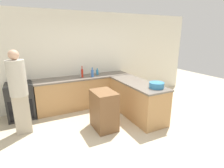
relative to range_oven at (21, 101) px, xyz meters
The scene contains 12 objects.
ground_plane 2.66m from the range_oven, 50.16° to the right, with size 14.00×14.00×0.00m, color beige.
wall_back 1.93m from the range_oven, 11.26° to the left, with size 8.00×0.06×2.70m.
counter_back 1.68m from the range_oven, ahead, with size 2.73×0.64×0.90m.
counter_peninsula 2.95m from the range_oven, 23.76° to the right, with size 0.69×1.81×0.90m.
range_oven is the anchor object (origin of this frame).
island_table 2.19m from the range_oven, 40.62° to the right, with size 0.46×0.64×0.87m.
mixing_bowl 3.36m from the range_oven, 32.60° to the right, with size 0.33×0.33×0.13m.
water_bottle_blue 1.97m from the range_oven, ahead, with size 0.08×0.08×0.27m.
dish_soap_bottle 2.19m from the range_oven, ahead, with size 0.07×0.07×0.19m.
hot_sauce_bottle 1.72m from the range_oven, ahead, with size 0.06×0.06×0.32m.
vinegar_bottle_clear 1.70m from the range_oven, ahead, with size 0.07×0.07×0.23m.
person_by_range 0.97m from the range_oven, 87.71° to the right, with size 0.35×0.35×1.78m.
Camera 1 is at (-1.47, -2.69, 2.06)m, focal length 28.00 mm.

